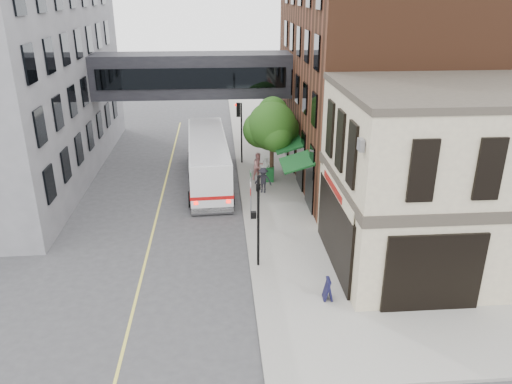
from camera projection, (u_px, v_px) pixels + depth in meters
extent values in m
plane|color=#38383A|center=(253.00, 292.00, 21.70)|extent=(120.00, 120.00, 0.00)
cube|color=gray|center=(267.00, 177.00, 34.74)|extent=(4.00, 60.00, 0.15)
cube|color=tan|center=(447.00, 182.00, 22.66)|extent=(10.00, 8.00, 8.15)
cube|color=#38332B|center=(447.00, 181.00, 22.63)|extent=(10.12, 8.12, 0.50)
cube|color=#38332B|center=(461.00, 89.00, 21.06)|extent=(10.12, 8.12, 0.30)
cube|color=black|center=(334.00, 230.00, 23.13)|extent=(0.14, 6.40, 3.40)
cube|color=black|center=(333.00, 230.00, 23.13)|extent=(0.04, 5.90, 3.00)
cube|color=maroon|center=(333.00, 186.00, 22.94)|extent=(0.03, 3.60, 0.32)
cube|color=#492716|center=(384.00, 72.00, 33.62)|extent=(12.00, 18.00, 14.00)
cube|color=#0E3D19|center=(285.00, 137.00, 33.48)|extent=(1.80, 13.00, 0.40)
cube|color=black|center=(193.00, 75.00, 35.64)|extent=(14.00, 3.00, 3.00)
cube|color=black|center=(192.00, 79.00, 34.21)|extent=(13.00, 0.08, 1.40)
cube|color=black|center=(194.00, 72.00, 37.07)|extent=(13.00, 0.08, 1.40)
cylinder|color=black|center=(258.00, 222.00, 22.67)|extent=(0.12, 0.12, 4.50)
cube|color=black|center=(253.00, 215.00, 22.52)|extent=(0.25, 0.22, 0.30)
imported|color=black|center=(258.00, 184.00, 21.97)|extent=(0.20, 0.16, 1.00)
cylinder|color=black|center=(242.00, 133.00, 36.51)|extent=(0.12, 0.12, 4.50)
cube|color=black|center=(238.00, 129.00, 36.36)|extent=(0.25, 0.22, 0.30)
cube|color=black|center=(238.00, 110.00, 35.83)|extent=(0.28, 0.28, 1.00)
sphere|color=#FF0C05|center=(236.00, 105.00, 35.69)|extent=(0.18, 0.18, 0.18)
cylinder|color=gray|center=(251.00, 195.00, 27.57)|extent=(0.08, 0.08, 3.00)
cube|color=white|center=(250.00, 183.00, 27.30)|extent=(0.03, 0.75, 0.22)
cube|color=#0C591E|center=(250.00, 174.00, 27.09)|extent=(0.03, 0.70, 0.18)
cube|color=#B20C0C|center=(251.00, 192.00, 27.49)|extent=(0.03, 0.30, 0.40)
cylinder|color=#382619|center=(272.00, 161.00, 33.27)|extent=(0.28, 0.28, 2.80)
sphere|color=#1C4813|center=(272.00, 126.00, 32.36)|extent=(3.20, 3.20, 3.20)
sphere|color=#1C4813|center=(283.00, 130.00, 33.03)|extent=(2.20, 2.20, 2.20)
sphere|color=#1C4813|center=(261.00, 130.00, 32.70)|extent=(2.40, 2.40, 2.40)
sphere|color=#1C4813|center=(273.00, 112.00, 32.62)|extent=(2.00, 2.00, 2.00)
cube|color=#D8CC4C|center=(160.00, 204.00, 30.57)|extent=(0.12, 40.00, 0.01)
cube|color=white|center=(208.00, 159.00, 33.46)|extent=(3.00, 11.39, 2.85)
cube|color=black|center=(208.00, 152.00, 33.27)|extent=(3.05, 11.20, 1.03)
cube|color=#B20C0C|center=(208.00, 166.00, 33.64)|extent=(3.06, 11.41, 0.22)
cylinder|color=black|center=(191.00, 199.00, 29.96)|extent=(0.34, 0.99, 0.98)
cylinder|color=black|center=(232.00, 197.00, 30.24)|extent=(0.34, 0.99, 0.98)
cylinder|color=black|center=(190.00, 158.00, 37.17)|extent=(0.34, 0.99, 0.98)
cylinder|color=black|center=(223.00, 157.00, 37.45)|extent=(0.34, 0.99, 0.98)
imported|color=silver|center=(266.00, 170.00, 33.41)|extent=(0.67, 0.49, 1.67)
imported|color=pink|center=(259.00, 166.00, 33.78)|extent=(1.13, 1.07, 1.85)
imported|color=#22212A|center=(263.00, 180.00, 31.57)|extent=(1.20, 0.90, 1.66)
cube|color=#155D25|center=(270.00, 174.00, 33.53)|extent=(0.58, 0.53, 1.00)
cube|color=black|center=(328.00, 289.00, 20.77)|extent=(0.36, 0.54, 0.95)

